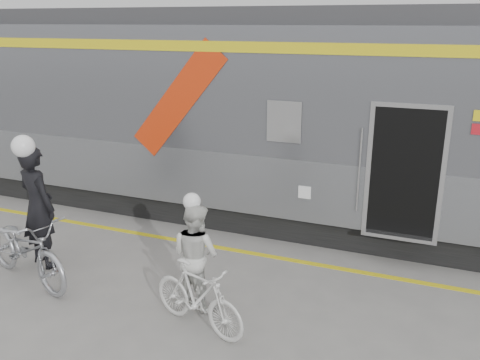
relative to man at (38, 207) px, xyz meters
The scene contains 9 objects.
ground 2.72m from the man, 11.36° to the right, with size 90.00×90.00×0.00m, color slate.
train 5.02m from the man, 48.86° to the left, with size 24.00×3.17×4.10m.
safety_strip 3.14m from the man, 33.69° to the left, with size 24.00×0.12×0.01m, color gold.
man is the anchor object (origin of this frame).
bicycle_left 0.74m from the man, 70.02° to the right, with size 0.74×2.12×1.11m, color #9C9EA4.
woman 2.92m from the man, ahead, with size 0.74×0.57×1.51m, color silver.
bicycle_right 3.32m from the man, 12.40° to the right, with size 0.43×1.53×0.92m, color silver.
helmet_man 1.19m from the man, ahead, with size 0.35×0.35×0.35m, color white.
helmet_woman 2.97m from the man, ahead, with size 0.24×0.24×0.24m, color white.
Camera 1 is at (3.39, -5.39, 3.87)m, focal length 38.00 mm.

